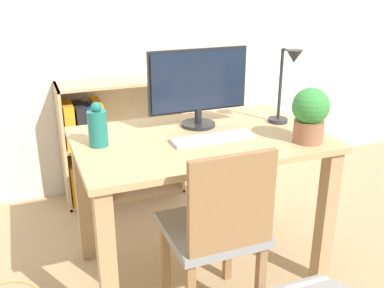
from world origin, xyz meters
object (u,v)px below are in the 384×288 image
desk_lamp (287,80)px  potted_plant (310,114)px  vase (98,127)px  chair (218,228)px  monitor (198,84)px  bookshelf (101,148)px  keyboard (213,139)px

desk_lamp → potted_plant: desk_lamp is taller
vase → chair: (0.40, -0.42, -0.37)m
potted_plant → chair: (-0.50, -0.12, -0.41)m
vase → potted_plant: 0.95m
vase → monitor: bearing=10.3°
chair → bookshelf: chair is taller
desk_lamp → chair: size_ratio=0.46×
vase → potted_plant: size_ratio=0.80×
desk_lamp → bookshelf: desk_lamp is taller
keyboard → desk_lamp: desk_lamp is taller
keyboard → desk_lamp: bearing=9.0°
monitor → bookshelf: bearing=113.7°
desk_lamp → bookshelf: size_ratio=0.48×
chair → bookshelf: 1.36m
keyboard → bookshelf: bookshelf is taller
monitor → vase: size_ratio=2.53×
monitor → desk_lamp: bearing=-20.4°
monitor → vase: 0.54m
monitor → chair: monitor is taller
keyboard → bookshelf: bearing=108.4°
monitor → vase: bearing=-169.7°
keyboard → potted_plant: (0.40, -0.17, 0.13)m
keyboard → chair: size_ratio=0.47×
desk_lamp → monitor: bearing=159.6°
monitor → keyboard: size_ratio=1.30×
monitor → bookshelf: size_ratio=0.63×
keyboard → vase: bearing=166.2°
potted_plant → bookshelf: bearing=121.4°
desk_lamp → potted_plant: 0.26m
keyboard → bookshelf: (-0.35, 1.04, -0.38)m
chair → bookshelf: bearing=103.6°
vase → desk_lamp: size_ratio=0.52×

